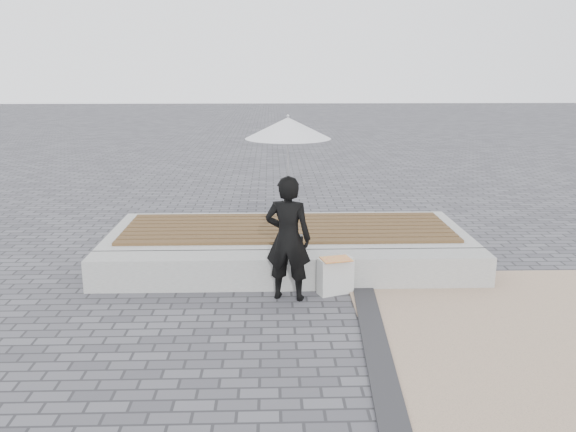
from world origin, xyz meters
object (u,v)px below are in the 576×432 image
object	(u,v)px
seating_ledge	(291,270)
canvas_tote	(335,276)
parasol	(288,128)
woman	(288,238)
handbag	(291,243)

from	to	relation	value
seating_ledge	canvas_tote	size ratio (longest dim) A/B	11.33
seating_ledge	canvas_tote	bearing A→B (deg)	-28.87
seating_ledge	parasol	xyz separation A→B (m)	(-0.04, -0.44, 1.80)
woman	parasol	world-z (taller)	parasol
seating_ledge	parasol	size ratio (longest dim) A/B	4.11
seating_ledge	parasol	distance (m)	1.85
woman	handbag	size ratio (longest dim) A/B	5.05
seating_ledge	woman	size ratio (longest dim) A/B	3.40
seating_ledge	handbag	size ratio (longest dim) A/B	17.18
seating_ledge	woman	bearing A→B (deg)	-95.77
parasol	seating_ledge	bearing A→B (deg)	84.23
canvas_tote	handbag	bearing A→B (deg)	117.77
handbag	canvas_tote	bearing A→B (deg)	-40.17
woman	canvas_tote	distance (m)	0.78
parasol	handbag	xyz separation A→B (m)	(0.06, 0.58, -1.50)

